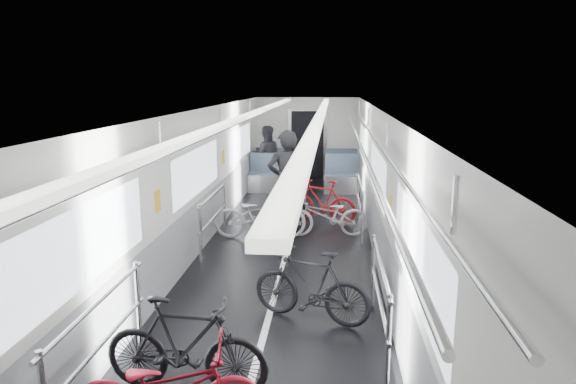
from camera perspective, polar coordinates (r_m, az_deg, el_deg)
name	(u,v)px	position (r m, az deg, el deg)	size (l,w,h in m)	color
car_shell	(294,170)	(10.16, 0.71, 2.42)	(3.02, 14.01, 2.41)	black
bike_left_mid	(185,346)	(5.00, -11.34, -16.43)	(0.44, 1.56, 0.94)	black
bike_left_far	(260,215)	(9.48, -3.11, -2.53)	(0.59, 1.69, 0.89)	#A1A0A5
bike_right_near	(311,285)	(6.27, 2.58, -10.33)	(0.42, 1.49, 0.90)	black
bike_right_mid	(327,216)	(9.58, 4.31, -2.62)	(0.54, 1.55, 0.81)	#A3A4A8
bike_right_far	(322,201)	(10.53, 3.75, -1.04)	(0.42, 1.49, 0.89)	maroon
bike_aisle	(295,214)	(9.72, 0.73, -2.43)	(0.53, 1.51, 0.80)	black
person_standing	(286,182)	(9.70, -0.18, 1.11)	(0.72, 0.47, 1.97)	black
person_seated	(266,156)	(14.21, -2.42, 4.01)	(0.81, 0.63, 1.67)	#27262D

